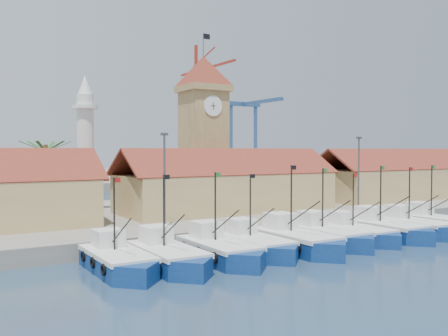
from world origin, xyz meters
TOP-DOWN VIEW (x-y plane):
  - ground at (0.00, 0.00)m, footprint 400.00×400.00m
  - quay at (0.00, 24.00)m, footprint 140.00×32.00m
  - terminal at (0.00, 110.00)m, footprint 240.00×80.00m
  - boat_0 at (-19.78, 2.92)m, footprint 3.50×9.59m
  - boat_1 at (-16.10, 2.23)m, footprint 3.58×9.82m
  - boat_2 at (-11.57, 2.21)m, footprint 3.62×9.91m
  - boat_3 at (-7.78, 2.78)m, footprint 3.49×9.56m
  - boat_4 at (-3.80, 2.07)m, footprint 3.85×10.54m
  - boat_5 at (0.51, 2.75)m, footprint 3.66×10.02m
  - boat_6 at (4.28, 2.60)m, footprint 3.36×9.19m
  - boat_7 at (8.11, 2.47)m, footprint 3.71×10.18m
  - boat_8 at (12.22, 2.23)m, footprint 3.61×9.89m
  - boat_9 at (16.43, 2.60)m, footprint 3.68×10.08m
  - hall_center at (0.00, 20.00)m, footprint 27.04×10.13m
  - hall_right at (32.00, 20.00)m, footprint 31.20×10.13m
  - clock_tower at (0.00, 26.00)m, footprint 5.80×5.80m
  - minaret at (-15.00, 28.00)m, footprint 3.00×3.00m
  - palm_tree at (-20.00, 26.00)m, footprint 5.60×5.03m
  - lamp_posts at (0.50, 12.00)m, footprint 80.70×0.25m
  - crane_red_right at (41.15, 103.57)m, footprint 1.00×32.33m
  - gantry at (62.00, 106.65)m, footprint 13.00×22.00m

SIDE VIEW (x-z plane):
  - ground at x=0.00m, z-range 0.00..0.00m
  - boat_6 at x=4.28m, z-range -2.76..4.20m
  - boat_3 at x=-7.78m, z-range -2.87..4.36m
  - boat_0 at x=-19.78m, z-range -2.88..4.38m
  - quay at x=0.00m, z-range 0.00..1.50m
  - boat_1 at x=-16.10m, z-range -2.95..4.48m
  - boat_8 at x=12.22m, z-range -2.97..4.52m
  - boat_2 at x=-11.57m, z-range -2.97..4.52m
  - boat_5 at x=0.51m, z-range -3.01..4.58m
  - boat_9 at x=16.43m, z-range -3.03..4.60m
  - boat_7 at x=8.11m, z-range -3.05..4.65m
  - boat_4 at x=-3.80m, z-range -3.16..4.81m
  - terminal at x=0.00m, z-range 0.00..2.00m
  - hall_center at x=0.00m, z-range 0.18..7.79m
  - hall_right at x=32.00m, z-range 0.18..7.79m
  - palm_tree at x=-20.00m, z-range 2.05..10.44m
  - lamp_posts at x=0.50m, z-range 1.96..10.99m
  - minaret at x=-15.00m, z-range 1.58..17.88m
  - clock_tower at x=0.00m, z-range 0.61..23.31m
  - gantry at x=62.00m, z-range 8.44..31.64m
  - crane_red_right at x=41.15m, z-range 4.13..43.37m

